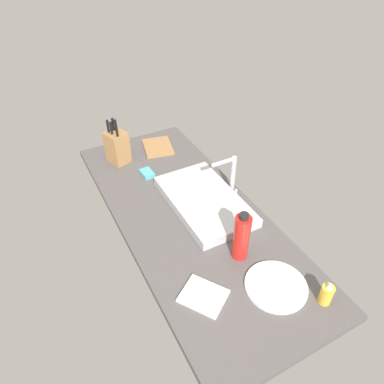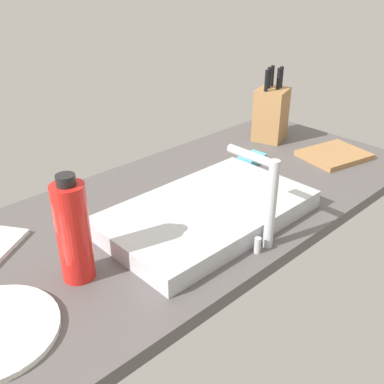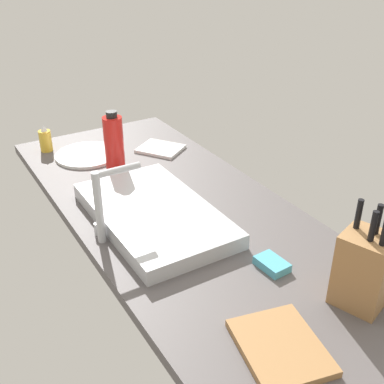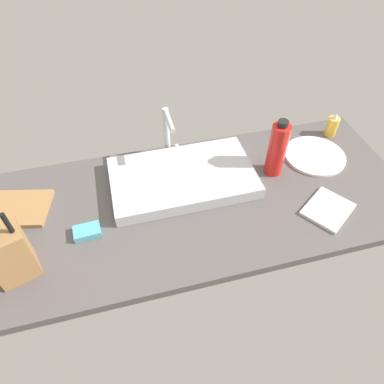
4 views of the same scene
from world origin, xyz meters
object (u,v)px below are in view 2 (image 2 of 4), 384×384
sink_basin (208,212)px  water_bottle (73,232)px  cutting_board (334,155)px  dish_sponge (252,159)px  faucet (265,194)px  knife_block (271,113)px

sink_basin → water_bottle: (36.70, -3.02, 9.06)cm
cutting_board → dish_sponge: dish_sponge is taller
water_bottle → dish_sponge: water_bottle is taller
sink_basin → dish_sponge: sink_basin is taller
faucet → dish_sponge: size_ratio=2.50×
sink_basin → cutting_board: (-61.18, 0.79, -1.52)cm
knife_block → water_bottle: 98.28cm
sink_basin → faucet: (-1.91, 16.32, 11.14)cm
sink_basin → water_bottle: bearing=-4.7°
knife_block → cutting_board: 27.99cm
faucet → knife_block: (-57.03, -41.91, -3.58)cm
water_bottle → dish_sponge: (-74.34, -13.21, -10.28)cm
water_bottle → dish_sponge: 76.20cm
dish_sponge → faucet: bearing=42.3°
cutting_board → water_bottle: (97.88, -3.81, 10.58)cm
sink_basin → dish_sponge: bearing=-156.7°
cutting_board → dish_sponge: bearing=-35.9°
faucet → sink_basin: bearing=-83.3°
sink_basin → water_bottle: 37.92cm
cutting_board → water_bottle: 98.52cm
faucet → water_bottle: (38.61, -19.34, -2.08)cm
water_bottle → cutting_board: bearing=177.8°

